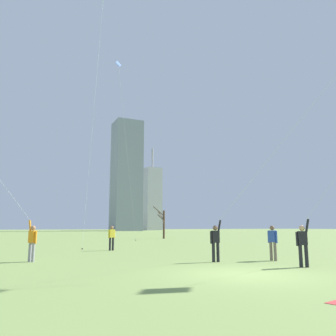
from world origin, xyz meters
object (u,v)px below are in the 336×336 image
object	(u,v)px
kite_flyer_foreground_left_orange	(331,197)
kite_flyer_midfield_center_pink	(1,195)
kite_flyer_midfield_left_purple	(271,168)
bare_tree_center	(163,223)
bystander_far_off_by_trees	(112,237)
bystander_watching_nearby	(273,241)
distant_kite_drifting_right_green	(102,18)
distant_kite_low_near_trees_blue	(121,91)

from	to	relation	value
kite_flyer_foreground_left_orange	kite_flyer_midfield_center_pink	bearing A→B (deg)	142.21
kite_flyer_midfield_left_purple	kite_flyer_midfield_center_pink	distance (m)	13.41
bare_tree_center	bystander_far_off_by_trees	bearing A→B (deg)	-122.87
bystander_watching_nearby	bare_tree_center	xyz separation A→B (m)	(7.82, 29.71, 1.21)
kite_flyer_midfield_left_purple	distant_kite_drifting_right_green	distance (m)	24.41
kite_flyer_foreground_left_orange	bystander_watching_nearby	world-z (taller)	kite_flyer_foreground_left_orange
kite_flyer_midfield_center_pink	distant_kite_low_near_trees_blue	size ratio (longest dim) A/B	0.63
kite_flyer_midfield_left_purple	distant_kite_drifting_right_green	bearing A→B (deg)	104.20
kite_flyer_foreground_left_orange	distant_kite_low_near_trees_blue	distance (m)	28.73
kite_flyer_midfield_left_purple	bystander_far_off_by_trees	world-z (taller)	kite_flyer_midfield_left_purple
kite_flyer_foreground_left_orange	distant_kite_drifting_right_green	xyz separation A→B (m)	(-4.91, 19.97, 18.37)
bare_tree_center	kite_flyer_foreground_left_orange	bearing A→B (deg)	-102.70
kite_flyer_midfield_left_purple	bystander_watching_nearby	xyz separation A→B (m)	(0.12, 0.29, -3.44)
distant_kite_drifting_right_green	bare_tree_center	xyz separation A→B (m)	(12.29, 12.80, -19.00)
kite_flyer_foreground_left_orange	bystander_watching_nearby	size ratio (longest dim) A/B	6.95
bare_tree_center	distant_kite_low_near_trees_blue	bearing A→B (deg)	-138.76
bystander_watching_nearby	distant_kite_low_near_trees_blue	xyz separation A→B (m)	(-0.76, 22.18, 15.51)
kite_flyer_midfield_center_pink	distant_kite_drifting_right_green	bearing A→B (deg)	55.56
distant_kite_drifting_right_green	bare_tree_center	size ratio (longest dim) A/B	5.75
distant_kite_low_near_trees_blue	bare_tree_center	bearing A→B (deg)	41.24
kite_flyer_midfield_center_pink	bare_tree_center	world-z (taller)	kite_flyer_midfield_center_pink
bystander_watching_nearby	distant_kite_drifting_right_green	distance (m)	26.73
kite_flyer_foreground_left_orange	bare_tree_center	size ratio (longest dim) A/B	2.59
kite_flyer_midfield_center_pink	bystander_watching_nearby	xyz separation A→B (m)	(11.71, -6.36, -2.24)
kite_flyer_midfield_left_purple	kite_flyer_foreground_left_orange	world-z (taller)	kite_flyer_midfield_left_purple
kite_flyer_foreground_left_orange	distant_kite_low_near_trees_blue	size ratio (longest dim) A/B	0.57
bystander_watching_nearby	distant_kite_drifting_right_green	xyz separation A→B (m)	(-4.47, 16.91, 20.21)
distant_kite_low_near_trees_blue	bare_tree_center	xyz separation A→B (m)	(8.59, 7.53, -14.31)
kite_flyer_foreground_left_orange	distant_kite_drifting_right_green	size ratio (longest dim) A/B	0.45
distant_kite_low_near_trees_blue	bare_tree_center	distance (m)	18.31
kite_flyer_midfield_center_pink	distant_kite_drifting_right_green	distance (m)	22.06
kite_flyer_midfield_center_pink	kite_flyer_foreground_left_orange	bearing A→B (deg)	-37.79
kite_flyer_foreground_left_orange	kite_flyer_midfield_center_pink	xyz separation A→B (m)	(-12.14, 9.42, 0.40)
bystander_watching_nearby	distant_kite_low_near_trees_blue	bearing A→B (deg)	91.97
kite_flyer_midfield_left_purple	kite_flyer_midfield_center_pink	bearing A→B (deg)	150.18
kite_flyer_midfield_center_pink	bare_tree_center	size ratio (longest dim) A/B	2.86
kite_flyer_midfield_left_purple	kite_flyer_foreground_left_orange	xyz separation A→B (m)	(0.56, -2.78, -1.59)
distant_kite_low_near_trees_blue	bystander_far_off_by_trees	bearing A→B (deg)	-108.77
kite_flyer_midfield_center_pink	bystander_watching_nearby	bearing A→B (deg)	-28.50
kite_flyer_midfield_center_pink	bystander_far_off_by_trees	distance (m)	8.06
kite_flyer_midfield_center_pink	distant_kite_drifting_right_green	xyz separation A→B (m)	(7.24, 10.55, 17.97)
kite_flyer_midfield_left_purple	distant_kite_low_near_trees_blue	bearing A→B (deg)	91.64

